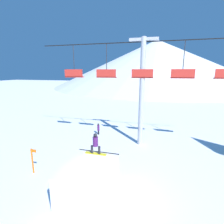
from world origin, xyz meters
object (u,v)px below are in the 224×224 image
Objects in this scene: trail_marker at (33,160)px; distant_skier at (98,128)px; snow_ramp at (89,180)px; snowboarder at (95,144)px.

trail_marker reaches higher than distant_skier.
snow_ramp reaches higher than trail_marker.
snow_ramp is 2.48× the size of snowboarder.
snow_ramp is at bearing -13.29° from trail_marker.
trail_marker is 8.22m from distant_skier.
distant_skier is at bearing 106.80° from snow_ramp.
snowboarder is 0.76× the size of trail_marker.
trail_marker is (-4.44, 1.05, -0.01)m from snow_ramp.
snow_ramp is 9.49m from distant_skier.
distant_skier is (-2.74, 9.08, -0.26)m from snow_ramp.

